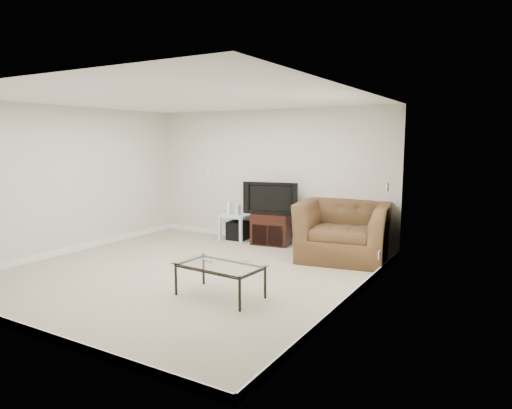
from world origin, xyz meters
The scene contains 18 objects.
floor centered at (0.00, 0.00, 0.00)m, with size 5.00×5.00×0.00m, color tan.
ceiling centered at (0.00, 0.00, 2.50)m, with size 5.00×5.00×0.00m, color white.
wall_back centered at (0.00, 2.50, 1.25)m, with size 5.00×0.02×2.50m, color silver.
wall_left centered at (-2.50, 0.00, 1.25)m, with size 0.02×5.00×2.50m, color silver.
wall_right centered at (2.50, 0.00, 1.25)m, with size 0.02×5.00×2.50m, color silver.
plate_back centered at (-1.40, 2.49, 1.25)m, with size 0.12×0.02×0.12m, color white.
plate_right_switch centered at (2.49, 1.60, 1.25)m, with size 0.02×0.09×0.13m, color white.
plate_right_outlet centered at (2.49, 1.30, 0.30)m, with size 0.02×0.08×0.12m, color white.
tv_stand centered at (0.21, 2.28, 0.29)m, with size 0.70×0.48×0.58m, color black, non-canonical shape.
dvd_player centered at (0.22, 2.24, 0.48)m, with size 0.38×0.27×0.05m, color black.
television centered at (0.22, 2.25, 0.88)m, with size 0.96×0.19×0.59m, color black.
side_table centered at (-0.59, 2.28, 0.25)m, with size 0.52×0.52×0.50m, color #ABBFD2, non-canonical shape.
subwoofer centered at (-0.56, 2.30, 0.18)m, with size 0.36×0.36×0.36m, color black.
game_console centered at (-0.71, 2.25, 0.61)m, with size 0.05×0.17×0.23m, color white.
game_case centered at (-0.52, 2.26, 0.60)m, with size 0.05×0.15×0.20m, color silver.
recliner centered at (1.73, 1.92, 0.63)m, with size 1.44×0.94×1.26m, color #4D351D.
coffee_table centered at (1.04, -0.60, 0.21)m, with size 1.06×0.60×0.42m, color black, non-canonical shape.
remote centered at (0.83, -0.57, 0.43)m, with size 0.17×0.05×0.02m, color #B2B2B7.
Camera 1 is at (4.18, -5.07, 1.92)m, focal length 32.00 mm.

